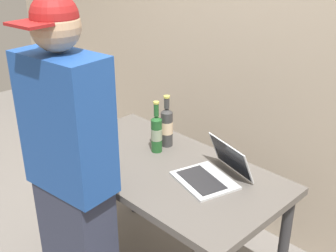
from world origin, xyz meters
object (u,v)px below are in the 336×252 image
Objects in this scene: person_figure at (72,180)px; laptop at (213,172)px; beer_bottle_dark at (167,126)px; beer_bottle_brown at (157,132)px.

laptop is at bearing 61.44° from person_figure.
person_figure is at bearing -81.66° from beer_bottle_dark.
person_figure is (0.09, -0.63, -0.01)m from beer_bottle_brown.
beer_bottle_brown is 0.18× the size of person_figure.
laptop is 0.23× the size of person_figure.
laptop is 1.25× the size of beer_bottle_dark.
beer_bottle_dark is 0.74m from person_figure.
person_figure is at bearing -81.60° from beer_bottle_brown.
laptop is 0.72m from person_figure.
beer_bottle_dark reaches higher than laptop.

